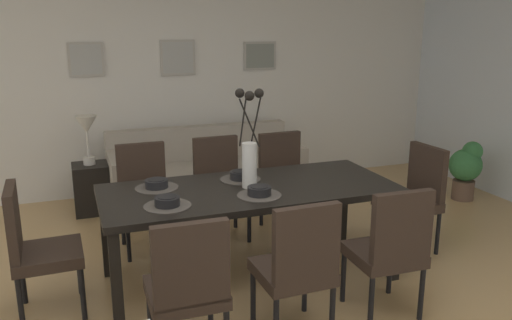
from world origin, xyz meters
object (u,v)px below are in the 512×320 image
at_px(centerpiece_vase, 249,151).
at_px(side_table, 92,188).
at_px(dining_chair_head_west, 35,244).
at_px(dining_chair_far_right, 220,183).
at_px(bowl_far_left, 259,190).
at_px(framed_picture_center, 178,58).
at_px(dining_chair_head_east, 415,193).
at_px(bowl_far_right, 241,175).
at_px(dining_chair_near_left, 188,284).
at_px(dining_chair_near_right, 144,192).
at_px(table_lamp, 87,129).
at_px(potted_plant, 466,167).
at_px(dining_table, 249,196).
at_px(sofa, 206,177).
at_px(framed_picture_left, 86,60).
at_px(bowl_near_right, 157,183).
at_px(framed_picture_right, 260,56).
at_px(bowl_near_left, 167,201).
at_px(dining_chair_mid_left, 390,246).
at_px(dining_chair_mid_right, 284,177).
at_px(dining_chair_far_left, 298,263).

bearing_deg(centerpiece_vase, side_table, 118.77).
bearing_deg(dining_chair_head_west, dining_chair_far_right, 30.75).
distance_m(bowl_far_left, framed_picture_center, 2.78).
bearing_deg(dining_chair_head_east, bowl_far_right, 173.10).
relative_size(dining_chair_near_left, side_table, 1.77).
xyz_separation_m(dining_chair_near_left, dining_chair_head_east, (2.21, 0.93, 0.00)).
bearing_deg(dining_chair_near_right, dining_chair_head_east, -21.02).
bearing_deg(table_lamp, potted_plant, -14.17).
bearing_deg(dining_table, dining_chair_near_right, 127.49).
relative_size(dining_chair_far_right, side_table, 1.77).
xyz_separation_m(sofa, framed_picture_left, (-1.15, 0.56, 1.28)).
height_order(dining_chair_head_west, bowl_near_right, dining_chair_head_west).
bearing_deg(framed_picture_right, framed_picture_center, -180.00).
bearing_deg(dining_chair_head_east, centerpiece_vase, -179.04).
bearing_deg(framed_picture_right, bowl_near_left, -121.83).
bearing_deg(side_table, dining_chair_far_right, -43.73).
distance_m(framed_picture_left, framed_picture_right, 2.00).
xyz_separation_m(dining_chair_near_left, centerpiece_vase, (0.69, 0.90, 0.51)).
height_order(dining_chair_near_right, sofa, dining_chair_near_right).
height_order(dining_chair_mid_left, centerpiece_vase, centerpiece_vase).
distance_m(framed_picture_center, framed_picture_right, 1.00).
distance_m(dining_chair_mid_right, bowl_far_right, 0.98).
bearing_deg(bowl_far_left, dining_chair_head_west, 172.58).
height_order(dining_table, dining_chair_mid_right, dining_chair_mid_right).
bearing_deg(framed_picture_left, centerpiece_vase, -67.87).
bearing_deg(framed_picture_center, table_lamp, -154.46).
bearing_deg(bowl_near_right, dining_chair_near_left, -91.26).
relative_size(dining_table, dining_chair_near_right, 2.39).
height_order(dining_chair_head_east, bowl_far_left, dining_chair_head_east).
relative_size(dining_chair_head_east, side_table, 1.77).
bearing_deg(framed_picture_right, bowl_far_right, -113.96).
distance_m(dining_chair_mid_left, sofa, 2.81).
height_order(dining_chair_far_left, bowl_near_left, dining_chair_far_left).
height_order(dining_chair_mid_right, centerpiece_vase, centerpiece_vase).
distance_m(dining_chair_near_left, dining_chair_head_west, 1.22).
relative_size(sofa, potted_plant, 3.09).
bearing_deg(dining_chair_near_right, dining_chair_mid_right, 0.47).
relative_size(dining_table, bowl_far_right, 12.94).
xyz_separation_m(dining_chair_near_right, dining_chair_head_east, (2.20, -0.84, 0.00)).
relative_size(bowl_near_left, bowl_far_right, 1.00).
bearing_deg(bowl_near_left, centerpiece_vase, 17.88).
height_order(framed_picture_left, framed_picture_right, framed_picture_left).
distance_m(dining_chair_near_left, centerpiece_vase, 1.24).
distance_m(dining_chair_head_east, framed_picture_center, 3.06).
relative_size(dining_chair_far_left, framed_picture_center, 2.31).
bearing_deg(dining_chair_near_left, framed_picture_center, 78.50).
bearing_deg(framed_picture_left, bowl_far_left, -69.50).
xyz_separation_m(sofa, framed_picture_right, (0.85, 0.56, 1.28)).
bearing_deg(bowl_far_left, bowl_near_right, 147.30).
xyz_separation_m(dining_chair_near_right, dining_chair_head_west, (-0.85, -0.89, 0.00)).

